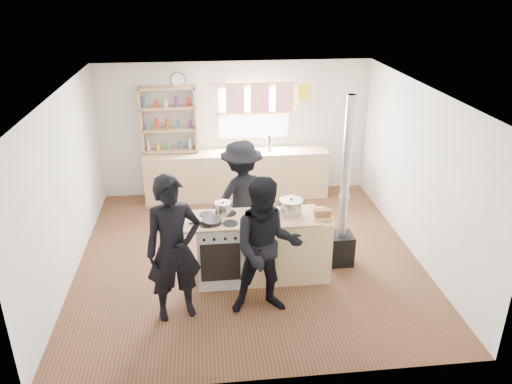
# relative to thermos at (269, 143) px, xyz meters

# --- Properties ---
(ground) EXTENTS (5.00, 5.00, 0.01)m
(ground) POSITION_rel_thermos_xyz_m (-0.60, -2.22, -1.05)
(ground) COLOR brown
(ground) RESTS_ON ground
(back_counter) EXTENTS (3.40, 0.55, 0.90)m
(back_counter) POSITION_rel_thermos_xyz_m (-0.60, 0.00, -0.59)
(back_counter) COLOR tan
(back_counter) RESTS_ON ground
(shelving_unit) EXTENTS (1.00, 0.28, 1.20)m
(shelving_unit) POSITION_rel_thermos_xyz_m (-1.80, 0.12, 0.47)
(shelving_unit) COLOR tan
(shelving_unit) RESTS_ON back_counter
(thermos) EXTENTS (0.10, 0.10, 0.28)m
(thermos) POSITION_rel_thermos_xyz_m (0.00, 0.00, 0.00)
(thermos) COLOR silver
(thermos) RESTS_ON back_counter
(cooking_island) EXTENTS (1.97, 0.64, 0.93)m
(cooking_island) POSITION_rel_thermos_xyz_m (-0.46, -2.77, -0.57)
(cooking_island) COLOR silver
(cooking_island) RESTS_ON ground
(skillet_greens) EXTENTS (0.28, 0.28, 0.05)m
(skillet_greens) POSITION_rel_thermos_xyz_m (-1.14, -2.88, -0.08)
(skillet_greens) COLOR black
(skillet_greens) RESTS_ON cooking_island
(roast_tray) EXTENTS (0.36, 0.25, 0.06)m
(roast_tray) POSITION_rel_thermos_xyz_m (-0.49, -2.74, -0.07)
(roast_tray) COLOR silver
(roast_tray) RESTS_ON cooking_island
(stockpot_stove) EXTENTS (0.23, 0.23, 0.19)m
(stockpot_stove) POSITION_rel_thermos_xyz_m (-0.98, -2.61, -0.03)
(stockpot_stove) COLOR #B1B1B3
(stockpot_stove) RESTS_ON cooking_island
(stockpot_counter) EXTENTS (0.32, 0.32, 0.23)m
(stockpot_counter) POSITION_rel_thermos_xyz_m (-0.07, -2.72, -0.01)
(stockpot_counter) COLOR #B1B1B4
(stockpot_counter) RESTS_ON cooking_island
(bread_board) EXTENTS (0.28, 0.20, 0.12)m
(bread_board) POSITION_rel_thermos_xyz_m (0.33, -2.88, -0.06)
(bread_board) COLOR tan
(bread_board) RESTS_ON cooking_island
(flue_heater) EXTENTS (0.35, 0.35, 2.50)m
(flue_heater) POSITION_rel_thermos_xyz_m (0.71, -2.53, -0.38)
(flue_heater) COLOR black
(flue_heater) RESTS_ON ground
(person_near_left) EXTENTS (0.77, 0.60, 1.85)m
(person_near_left) POSITION_rel_thermos_xyz_m (-1.61, -3.50, -0.11)
(person_near_left) COLOR black
(person_near_left) RESTS_ON ground
(person_near_right) EXTENTS (0.87, 0.68, 1.79)m
(person_near_right) POSITION_rel_thermos_xyz_m (-0.51, -3.53, -0.15)
(person_near_right) COLOR black
(person_near_right) RESTS_ON ground
(person_far) EXTENTS (1.27, 1.04, 1.72)m
(person_far) POSITION_rel_thermos_xyz_m (-0.67, -1.90, -0.18)
(person_far) COLOR black
(person_far) RESTS_ON ground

